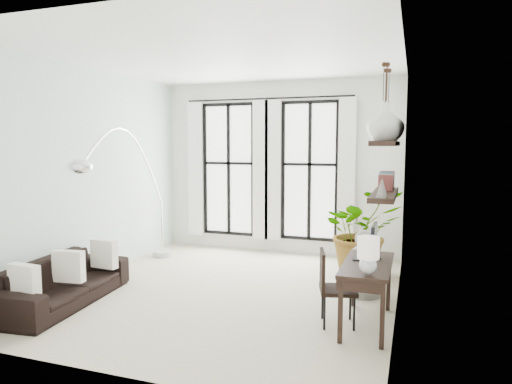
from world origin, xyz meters
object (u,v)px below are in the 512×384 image
at_px(plant, 361,231).
at_px(desk_chair, 331,283).
at_px(desk, 367,267).
at_px(arc_lamp, 127,161).
at_px(buddha, 364,268).
at_px(sofa, 63,282).

height_order(plant, desk_chair, plant).
height_order(desk, arc_lamp, arc_lamp).
distance_m(desk_chair, arc_lamp, 3.62).
relative_size(plant, buddha, 1.51).
relative_size(desk_chair, buddha, 0.95).
bearing_deg(desk_chair, desk, -9.25).
xyz_separation_m(sofa, plant, (3.45, 2.71, 0.39)).
relative_size(desk, desk_chair, 1.44).
bearing_deg(plant, desk_chair, -92.12).
bearing_deg(sofa, desk, -88.36).
height_order(arc_lamp, buddha, arc_lamp).
xyz_separation_m(plant, desk, (0.30, -2.22, 0.01)).
bearing_deg(desk, sofa, -172.65).
bearing_deg(plant, arc_lamp, -157.50).
xyz_separation_m(desk, buddha, (-0.14, 1.14, -0.31)).
distance_m(sofa, arc_lamp, 2.01).
bearing_deg(sofa, buddha, -71.50).
distance_m(desk, desk_chair, 0.44).
xyz_separation_m(plant, buddha, (0.15, -1.09, -0.30)).
height_order(sofa, desk, desk).
height_order(plant, arc_lamp, arc_lamp).
bearing_deg(sofa, arc_lamp, -10.09).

